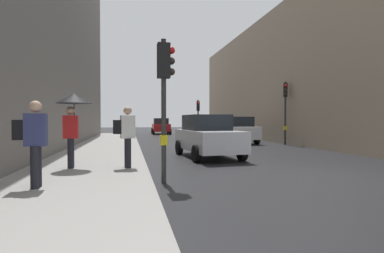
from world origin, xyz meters
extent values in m
plane|color=black|center=(0.00, 0.00, 0.00)|extent=(120.00, 120.00, 0.00)
cube|color=gray|center=(-6.37, 6.00, 0.08)|extent=(3.49, 40.00, 0.16)
cube|color=gray|center=(10.63, 13.17, 4.64)|extent=(12.00, 32.37, 9.27)
cylinder|color=#2D2D2D|center=(0.68, 18.23, 1.65)|extent=(0.12, 0.12, 3.30)
cube|color=black|center=(0.68, 18.23, 2.78)|extent=(0.25, 0.31, 0.84)
cube|color=yellow|center=(0.68, 18.23, 1.05)|extent=(0.21, 0.17, 0.24)
sphere|color=red|center=(0.68, 18.04, 3.04)|extent=(0.18, 0.18, 0.18)
sphere|color=#2D231E|center=(0.68, 18.04, 2.78)|extent=(0.18, 0.18, 0.18)
sphere|color=#2D231E|center=(0.68, 18.04, 2.52)|extent=(0.18, 0.18, 0.18)
cylinder|color=#2D2D2D|center=(-4.33, -0.21, 1.75)|extent=(0.12, 0.12, 3.49)
cube|color=black|center=(-4.33, -0.21, 2.97)|extent=(0.31, 0.25, 0.84)
cube|color=yellow|center=(-4.33, -0.21, 1.05)|extent=(0.17, 0.21, 0.24)
sphere|color=red|center=(-4.14, -0.20, 3.23)|extent=(0.18, 0.18, 0.18)
sphere|color=#2D231E|center=(-4.14, -0.20, 2.97)|extent=(0.18, 0.18, 0.18)
sphere|color=#2D231E|center=(-4.14, -0.20, 2.71)|extent=(0.18, 0.18, 0.18)
cylinder|color=#2D2D2D|center=(4.33, 9.79, 1.96)|extent=(0.12, 0.12, 3.92)
cube|color=black|center=(4.33, 9.79, 3.40)|extent=(0.34, 0.37, 0.84)
cube|color=yellow|center=(4.33, 9.79, 1.05)|extent=(0.25, 0.23, 0.24)
sphere|color=red|center=(4.25, 9.62, 3.66)|extent=(0.18, 0.18, 0.18)
sphere|color=#2D231E|center=(4.25, 9.62, 3.40)|extent=(0.18, 0.18, 0.18)
sphere|color=#2D231E|center=(4.25, 9.62, 3.14)|extent=(0.18, 0.18, 0.18)
cube|color=#BCBCC1|center=(-1.98, 4.56, 0.72)|extent=(2.11, 4.32, 0.80)
cube|color=black|center=(-2.00, 4.81, 1.44)|extent=(1.75, 2.12, 0.64)
cylinder|color=black|center=(-0.98, 3.29, 0.32)|extent=(0.27, 0.65, 0.64)
cylinder|color=black|center=(-2.77, 3.15, 0.32)|extent=(0.27, 0.65, 0.64)
cylinder|color=black|center=(-1.18, 5.98, 0.32)|extent=(0.27, 0.65, 0.64)
cylinder|color=black|center=(-2.98, 5.84, 0.32)|extent=(0.27, 0.65, 0.64)
cube|color=red|center=(-1.72, 26.43, 0.72)|extent=(1.90, 4.24, 0.80)
cube|color=black|center=(-1.71, 26.68, 1.44)|extent=(1.65, 2.04, 0.64)
cylinder|color=black|center=(-0.85, 25.05, 0.32)|extent=(0.24, 0.65, 0.64)
cylinder|color=black|center=(-2.65, 25.10, 0.32)|extent=(0.24, 0.65, 0.64)
cylinder|color=black|center=(-0.79, 27.75, 0.32)|extent=(0.24, 0.65, 0.64)
cylinder|color=black|center=(-2.59, 27.80, 0.32)|extent=(0.24, 0.65, 0.64)
cube|color=silver|center=(1.89, 12.01, 0.72)|extent=(1.96, 4.27, 0.80)
cube|color=black|center=(1.90, 11.76, 1.44)|extent=(1.68, 2.06, 0.64)
cylinder|color=black|center=(0.94, 13.33, 0.32)|extent=(0.24, 0.65, 0.64)
cylinder|color=black|center=(2.74, 13.39, 0.32)|extent=(0.24, 0.65, 0.64)
cylinder|color=black|center=(1.04, 10.63, 0.32)|extent=(0.24, 0.65, 0.64)
cylinder|color=black|center=(2.84, 10.70, 0.32)|extent=(0.24, 0.65, 0.64)
cylinder|color=black|center=(-6.81, 1.78, 0.58)|extent=(0.16, 0.16, 0.85)
cylinder|color=black|center=(-6.80, 1.58, 0.58)|extent=(0.16, 0.16, 0.85)
cube|color=red|center=(-6.80, 1.68, 1.34)|extent=(0.41, 0.28, 0.66)
sphere|color=tan|center=(-6.80, 1.68, 1.81)|extent=(0.24, 0.24, 0.24)
cylinder|color=black|center=(-6.70, 1.69, 1.59)|extent=(0.02, 0.02, 0.90)
cone|color=black|center=(-6.70, 1.69, 2.16)|extent=(1.00, 1.00, 0.28)
cylinder|color=black|center=(-7.01, -0.82, 0.58)|extent=(0.16, 0.16, 0.85)
cylinder|color=black|center=(-7.01, -1.02, 0.58)|extent=(0.16, 0.16, 0.85)
cube|color=navy|center=(-7.01, -0.92, 1.34)|extent=(0.40, 0.26, 0.66)
sphere|color=tan|center=(-7.01, -0.92, 1.81)|extent=(0.24, 0.24, 0.24)
cube|color=black|center=(-7.31, -0.92, 1.34)|extent=(0.20, 0.28, 0.40)
cylinder|color=black|center=(-5.21, 1.54, 0.58)|extent=(0.16, 0.16, 0.85)
cylinder|color=black|center=(-5.18, 1.34, 0.58)|extent=(0.16, 0.16, 0.85)
cube|color=silver|center=(-5.20, 1.44, 1.34)|extent=(0.44, 0.32, 0.66)
sphere|color=tan|center=(-5.20, 1.44, 1.81)|extent=(0.24, 0.24, 0.24)
cube|color=black|center=(-5.49, 1.39, 1.34)|extent=(0.25, 0.31, 0.40)
camera|label=1|loc=(-5.14, -7.62, 1.53)|focal=28.61mm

